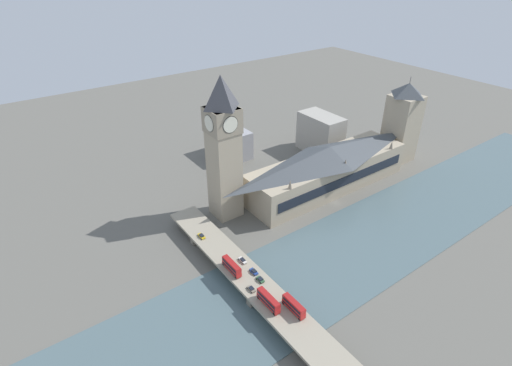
{
  "coord_description": "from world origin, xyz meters",
  "views": [
    {
      "loc": [
        -126.37,
        147.53,
        124.84
      ],
      "look_at": [
        21.36,
        40.95,
        17.44
      ],
      "focal_mm": 28.0,
      "sensor_mm": 36.0,
      "label": 1
    }
  ],
  "objects_px": {
    "double_decker_bus_mid": "(232,266)",
    "car_southbound_lead": "(202,236)",
    "road_bridge": "(261,291)",
    "victoria_tower": "(402,123)",
    "car_northbound_mid": "(254,272)",
    "double_decker_bus_lead": "(294,306)",
    "car_northbound_lead": "(243,260)",
    "car_northbound_tail": "(260,279)",
    "parliament_hall": "(328,168)",
    "clock_tower": "(223,145)",
    "car_southbound_mid": "(251,289)",
    "double_decker_bus_rear": "(268,300)"
  },
  "relations": [
    {
      "from": "car_northbound_tail",
      "to": "car_southbound_lead",
      "type": "relative_size",
      "value": 0.83
    },
    {
      "from": "car_northbound_tail",
      "to": "car_southbound_mid",
      "type": "relative_size",
      "value": 0.99
    },
    {
      "from": "double_decker_bus_rear",
      "to": "car_northbound_tail",
      "type": "height_order",
      "value": "double_decker_bus_rear"
    },
    {
      "from": "car_northbound_mid",
      "to": "road_bridge",
      "type": "bearing_deg",
      "value": 160.66
    },
    {
      "from": "road_bridge",
      "to": "double_decker_bus_lead",
      "type": "bearing_deg",
      "value": -168.03
    },
    {
      "from": "parliament_hall",
      "to": "car_northbound_tail",
      "type": "distance_m",
      "value": 94.75
    },
    {
      "from": "double_decker_bus_mid",
      "to": "car_southbound_lead",
      "type": "relative_size",
      "value": 2.45
    },
    {
      "from": "parliament_hall",
      "to": "car_northbound_mid",
      "type": "bearing_deg",
      "value": 115.85
    },
    {
      "from": "car_southbound_lead",
      "to": "car_southbound_mid",
      "type": "relative_size",
      "value": 1.18
    },
    {
      "from": "double_decker_bus_rear",
      "to": "parliament_hall",
      "type": "bearing_deg",
      "value": -56.82
    },
    {
      "from": "road_bridge",
      "to": "car_northbound_mid",
      "type": "xyz_separation_m",
      "value": [
        9.13,
        -3.2,
        1.87
      ]
    },
    {
      "from": "victoria_tower",
      "to": "parliament_hall",
      "type": "bearing_deg",
      "value": 90.05
    },
    {
      "from": "clock_tower",
      "to": "car_northbound_lead",
      "type": "height_order",
      "value": "clock_tower"
    },
    {
      "from": "clock_tower",
      "to": "road_bridge",
      "type": "distance_m",
      "value": 74.25
    },
    {
      "from": "double_decker_bus_mid",
      "to": "car_northbound_mid",
      "type": "distance_m",
      "value": 9.68
    },
    {
      "from": "parliament_hall",
      "to": "car_northbound_lead",
      "type": "height_order",
      "value": "parliament_hall"
    },
    {
      "from": "double_decker_bus_lead",
      "to": "car_northbound_lead",
      "type": "bearing_deg",
      "value": 0.28
    },
    {
      "from": "car_northbound_mid",
      "to": "victoria_tower",
      "type": "bearing_deg",
      "value": -74.89
    },
    {
      "from": "clock_tower",
      "to": "double_decker_bus_mid",
      "type": "distance_m",
      "value": 61.34
    },
    {
      "from": "car_northbound_lead",
      "to": "car_southbound_lead",
      "type": "bearing_deg",
      "value": 13.63
    },
    {
      "from": "road_bridge",
      "to": "double_decker_bus_mid",
      "type": "distance_m",
      "value": 16.5
    },
    {
      "from": "car_northbound_mid",
      "to": "double_decker_bus_lead",
      "type": "bearing_deg",
      "value": -179.4
    },
    {
      "from": "double_decker_bus_rear",
      "to": "car_northbound_lead",
      "type": "relative_size",
      "value": 2.59
    },
    {
      "from": "double_decker_bus_lead",
      "to": "car_northbound_mid",
      "type": "distance_m",
      "value": 25.58
    },
    {
      "from": "double_decker_bus_mid",
      "to": "car_southbound_lead",
      "type": "distance_m",
      "value": 27.88
    },
    {
      "from": "double_decker_bus_mid",
      "to": "victoria_tower",
      "type": "bearing_deg",
      "value": -77.81
    },
    {
      "from": "double_decker_bus_lead",
      "to": "car_southbound_mid",
      "type": "height_order",
      "value": "double_decker_bus_lead"
    },
    {
      "from": "road_bridge",
      "to": "victoria_tower",
      "type": "bearing_deg",
      "value": -72.02
    },
    {
      "from": "victoria_tower",
      "to": "car_northbound_mid",
      "type": "xyz_separation_m",
      "value": [
        -39.99,
        148.15,
        -19.31
      ]
    },
    {
      "from": "car_northbound_mid",
      "to": "car_southbound_mid",
      "type": "height_order",
      "value": "car_northbound_mid"
    },
    {
      "from": "car_northbound_lead",
      "to": "car_northbound_tail",
      "type": "relative_size",
      "value": 1.17
    },
    {
      "from": "double_decker_bus_lead",
      "to": "car_northbound_lead",
      "type": "relative_size",
      "value": 2.41
    },
    {
      "from": "car_northbound_tail",
      "to": "car_southbound_mid",
      "type": "distance_m",
      "value": 6.39
    },
    {
      "from": "road_bridge",
      "to": "car_northbound_mid",
      "type": "height_order",
      "value": "car_northbound_mid"
    },
    {
      "from": "double_decker_bus_rear",
      "to": "car_northbound_tail",
      "type": "xyz_separation_m",
      "value": [
        12.45,
        -5.32,
        -2.06
      ]
    },
    {
      "from": "parliament_hall",
      "to": "clock_tower",
      "type": "distance_m",
      "value": 70.37
    },
    {
      "from": "clock_tower",
      "to": "double_decker_bus_rear",
      "type": "xyz_separation_m",
      "value": [
        -69.93,
        24.64,
        -31.81
      ]
    },
    {
      "from": "parliament_hall",
      "to": "car_northbound_lead",
      "type": "bearing_deg",
      "value": 110.8
    },
    {
      "from": "parliament_hall",
      "to": "road_bridge",
      "type": "height_order",
      "value": "parliament_hall"
    },
    {
      "from": "car_southbound_lead",
      "to": "double_decker_bus_lead",
      "type": "bearing_deg",
      "value": -173.91
    },
    {
      "from": "clock_tower",
      "to": "car_southbound_lead",
      "type": "bearing_deg",
      "value": 125.65
    },
    {
      "from": "car_northbound_mid",
      "to": "car_southbound_mid",
      "type": "xyz_separation_m",
      "value": [
        -7.44,
        6.58,
        -0.04
      ]
    },
    {
      "from": "road_bridge",
      "to": "car_southbound_lead",
      "type": "relative_size",
      "value": 29.34
    },
    {
      "from": "car_northbound_lead",
      "to": "car_northbound_mid",
      "type": "xyz_separation_m",
      "value": [
        -8.66,
        0.1,
        -0.02
      ]
    },
    {
      "from": "parliament_hall",
      "to": "car_northbound_tail",
      "type": "bearing_deg",
      "value": 118.63
    },
    {
      "from": "road_bridge",
      "to": "double_decker_bus_rear",
      "type": "relative_size",
      "value": 11.58
    },
    {
      "from": "parliament_hall",
      "to": "car_southbound_mid",
      "type": "relative_size",
      "value": 26.44
    },
    {
      "from": "clock_tower",
      "to": "car_northbound_lead",
      "type": "relative_size",
      "value": 16.41
    },
    {
      "from": "clock_tower",
      "to": "car_northbound_lead",
      "type": "bearing_deg",
      "value": 156.74
    },
    {
      "from": "victoria_tower",
      "to": "road_bridge",
      "type": "distance_m",
      "value": 160.53
    }
  ]
}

